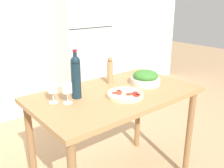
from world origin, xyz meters
TOP-DOWN VIEW (x-y plane):
  - wall_back at (-0.00, 1.94)m, footprint 6.40×0.08m
  - refrigerator at (0.66, 1.58)m, footprint 0.69×0.65m
  - prep_counter at (0.00, 0.00)m, footprint 1.33×0.78m
  - wine_bottle at (-0.30, 0.10)m, footprint 0.07×0.07m
  - wine_glass_near at (-0.40, 0.05)m, footprint 0.07×0.07m
  - wine_glass_far at (-0.48, 0.12)m, footprint 0.07×0.07m
  - pepper_mill at (0.10, 0.19)m, footprint 0.05×0.05m
  - salad_bowl at (0.34, -0.01)m, footprint 0.26×0.26m
  - homemade_pizza at (-0.00, -0.12)m, footprint 0.28×0.28m

SIDE VIEW (x-z plane):
  - prep_counter at x=0.00m, z-range 0.34..1.24m
  - refrigerator at x=0.66m, z-range 0.00..1.75m
  - homemade_pizza at x=0.00m, z-range 0.90..0.94m
  - salad_bowl at x=0.34m, z-range 0.90..1.02m
  - wine_glass_near at x=-0.40m, z-range 0.94..1.08m
  - wine_glass_far at x=-0.48m, z-range 0.94..1.09m
  - pepper_mill at x=0.10m, z-range 0.90..1.14m
  - wine_bottle at x=-0.30m, z-range 0.89..1.26m
  - wall_back at x=0.00m, z-range 0.00..2.60m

